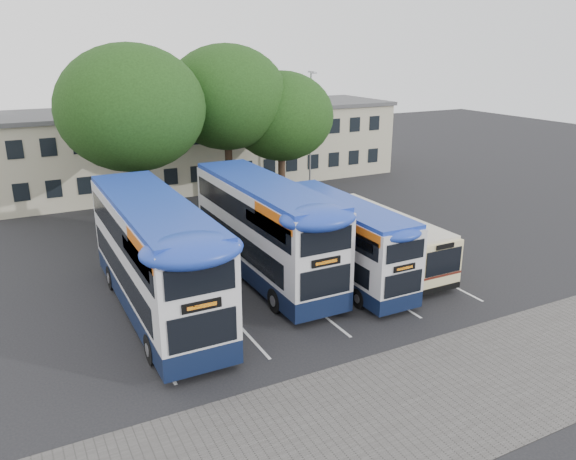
% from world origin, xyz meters
% --- Properties ---
extents(ground, '(120.00, 120.00, 0.00)m').
position_xyz_m(ground, '(0.00, 0.00, 0.00)').
color(ground, black).
rests_on(ground, ground).
extents(paving_strip, '(40.00, 6.00, 0.01)m').
position_xyz_m(paving_strip, '(-2.00, -5.00, 0.01)').
color(paving_strip, '#595654').
rests_on(paving_strip, ground).
extents(bay_lines, '(14.12, 11.00, 0.01)m').
position_xyz_m(bay_lines, '(-3.75, 5.00, 0.01)').
color(bay_lines, silver).
rests_on(bay_lines, ground).
extents(depot_building, '(32.40, 8.40, 6.20)m').
position_xyz_m(depot_building, '(0.00, 26.99, 3.15)').
color(depot_building, '#B5AF91').
rests_on(depot_building, ground).
extents(lamp_post, '(0.25, 1.05, 9.06)m').
position_xyz_m(lamp_post, '(6.00, 19.97, 5.08)').
color(lamp_post, gray).
rests_on(lamp_post, ground).
extents(tree_left, '(8.50, 8.50, 11.03)m').
position_xyz_m(tree_left, '(-7.84, 16.40, 7.41)').
color(tree_left, black).
rests_on(tree_left, ground).
extents(tree_mid, '(7.98, 7.98, 11.00)m').
position_xyz_m(tree_mid, '(-1.20, 18.45, 7.59)').
color(tree_mid, black).
rests_on(tree_mid, ground).
extents(tree_right, '(7.13, 7.13, 9.25)m').
position_xyz_m(tree_right, '(2.62, 18.10, 6.21)').
color(tree_right, black).
rests_on(tree_right, ground).
extents(bus_dd_left, '(2.86, 11.81, 4.92)m').
position_xyz_m(bus_dd_left, '(-9.81, 5.14, 2.71)').
color(bus_dd_left, '#0E1834').
rests_on(bus_dd_left, ground).
extents(bus_dd_mid, '(2.77, 11.44, 4.77)m').
position_xyz_m(bus_dd_mid, '(-4.14, 6.60, 2.63)').
color(bus_dd_mid, '#0E1834').
rests_on(bus_dd_mid, ground).
extents(bus_dd_right, '(2.27, 9.35, 3.89)m').
position_xyz_m(bus_dd_right, '(-0.98, 4.63, 2.15)').
color(bus_dd_right, '#0E1834').
rests_on(bus_dd_right, ground).
extents(bus_single, '(2.30, 9.03, 2.69)m').
position_xyz_m(bus_single, '(1.90, 5.32, 1.52)').
color(bus_single, beige).
rests_on(bus_single, ground).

